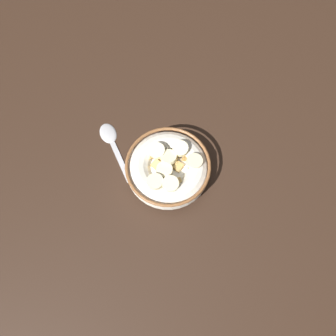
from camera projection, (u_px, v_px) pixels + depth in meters
The scene contains 3 objects.
ground_plane at pixel (168, 176), 59.24cm from camera, with size 138.98×138.98×2.00cm, color #332116.
cereal_bowl at pixel (168, 169), 55.86cm from camera, with size 15.36×15.36×5.78cm.
spoon at pixel (110, 138), 60.74cm from camera, with size 3.43×13.94×0.80cm.
Camera 1 is at (-9.51, -18.38, 54.53)cm, focal length 32.73 mm.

